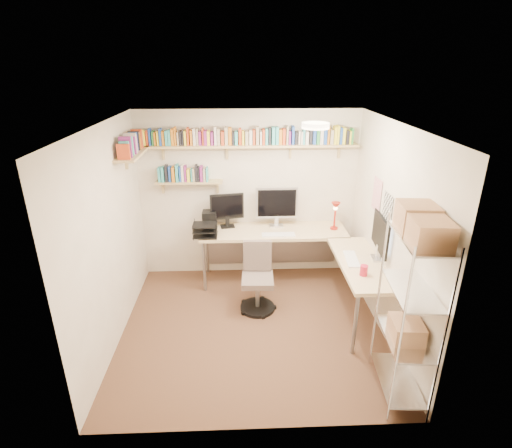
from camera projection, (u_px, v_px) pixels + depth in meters
The scene contains 6 objects.
ground at pixel (252, 327), 5.02m from camera, with size 3.20×3.20×0.00m, color #48341E.
room_shell at pixel (252, 212), 4.44m from camera, with size 3.24×3.04×2.52m.
wall_shelves at pixel (219, 146), 5.43m from camera, with size 3.12×1.09×0.80m.
corner_desk at pixel (286, 238), 5.57m from camera, with size 2.53×2.10×1.43m.
office_chair at pixel (258, 282), 5.29m from camera, with size 0.49×0.50×0.93m.
wire_rack at pixel (415, 272), 3.54m from camera, with size 0.45×0.81×1.95m.
Camera 1 is at (-0.12, -4.15, 3.10)m, focal length 28.00 mm.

